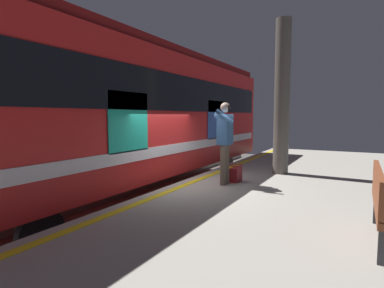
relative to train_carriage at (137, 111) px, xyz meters
name	(u,v)px	position (x,y,z in m)	size (l,w,h in m)	color
ground_plane	(177,221)	(0.86, 1.84, -2.59)	(26.64, 26.64, 0.00)	#4C4742
platform	(286,218)	(0.86, 4.33, -2.14)	(17.76, 4.98, 0.91)	#9E998E
safety_line	(188,184)	(0.86, 2.14, -1.68)	(17.40, 0.16, 0.01)	yellow
track_rail_near	(139,210)	(0.86, 0.71, -2.51)	(23.09, 0.08, 0.16)	slate
track_rail_far	(97,203)	(0.86, -0.72, -2.51)	(23.09, 0.08, 0.16)	slate
train_carriage	(137,111)	(0.00, 0.00, 0.00)	(12.08, 2.97, 4.11)	red
passenger	(225,136)	(0.52, 2.88, -0.59)	(0.57, 0.55, 1.84)	brown
handbag	(236,174)	(0.13, 3.01, -1.50)	(0.36, 0.33, 0.40)	maroon
station_column	(282,97)	(-1.49, 3.67, 0.35)	(0.40, 0.40, 4.07)	#59544C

